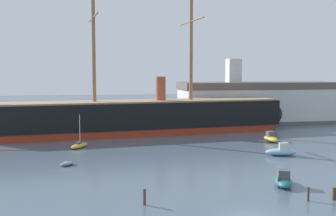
{
  "coord_description": "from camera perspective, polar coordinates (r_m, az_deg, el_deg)",
  "views": [
    {
      "loc": [
        -13.73,
        -33.4,
        12.87
      ],
      "look_at": [
        -1.0,
        33.57,
        6.83
      ],
      "focal_mm": 43.8,
      "sensor_mm": 36.0,
      "label": 1
    }
  ],
  "objects": [
    {
      "name": "motorboat_far_left",
      "position": [
        91.53,
        -20.01,
        -2.92
      ],
      "size": [
        4.62,
        2.46,
        1.85
      ],
      "color": "silver",
      "rests_on": "ground"
    },
    {
      "name": "sailboat_alongside_bow",
      "position": [
        71.09,
        -12.24,
        -5.09
      ],
      "size": [
        3.45,
        4.37,
        5.67
      ],
      "color": "gold",
      "rests_on": "ground"
    },
    {
      "name": "tall_ship",
      "position": [
        84.9,
        -3.3,
        -1.2
      ],
      "size": [
        70.09,
        16.11,
        33.73
      ],
      "color": "maroon",
      "rests_on": "ground"
    },
    {
      "name": "mooring_piling_midwater",
      "position": [
        45.27,
        22.14,
        -11.0
      ],
      "size": [
        0.4,
        0.4,
        1.27
      ],
      "primitive_type": "cylinder",
      "color": "#423323",
      "rests_on": "ground"
    },
    {
      "name": "mooring_piling_nearest",
      "position": [
        44.0,
        18.93,
        -11.25
      ],
      "size": [
        0.26,
        0.26,
        1.43
      ],
      "primitive_type": "cylinder",
      "color": "#4C3D2D",
      "rests_on": "ground"
    },
    {
      "name": "dockside_warehouse_right",
      "position": [
        106.56,
        12.5,
        0.78
      ],
      "size": [
        43.79,
        14.97,
        16.08
      ],
      "color": "#565659",
      "rests_on": "ground"
    },
    {
      "name": "motorboat_foreground_right",
      "position": [
        48.72,
        15.76,
        -9.62
      ],
      "size": [
        3.46,
        4.99,
        1.94
      ],
      "color": "#236670",
      "rests_on": "ground"
    },
    {
      "name": "dinghy_distant_centre",
      "position": [
        97.62,
        -2.45,
        -2.37
      ],
      "size": [
        1.36,
        2.26,
        0.5
      ],
      "color": "#B22D28",
      "rests_on": "ground"
    },
    {
      "name": "mooring_piling_left_pair",
      "position": [
        47.56,
        15.15,
        -10.01
      ],
      "size": [
        0.27,
        0.27,
        1.29
      ],
      "primitive_type": "cylinder",
      "color": "#423323",
      "rests_on": "ground"
    },
    {
      "name": "dinghy_mid_left",
      "position": [
        58.45,
        -13.88,
        -7.53
      ],
      "size": [
        2.37,
        2.3,
        0.54
      ],
      "color": "gray",
      "rests_on": "ground"
    },
    {
      "name": "mooring_piling_right_pair",
      "position": [
        40.58,
        -3.29,
        -12.26
      ],
      "size": [
        0.29,
        0.29,
        1.59
      ],
      "primitive_type": "cylinder",
      "color": "#4C3D2D",
      "rests_on": "ground"
    },
    {
      "name": "motorboat_mid_right",
      "position": [
        65.75,
        15.52,
        -5.79
      ],
      "size": [
        5.06,
        2.95,
        1.99
      ],
      "color": "#7FB2D6",
      "rests_on": "ground"
    },
    {
      "name": "motorboat_alongside_stern",
      "position": [
        78.11,
        14.12,
        -4.08
      ],
      "size": [
        1.89,
        4.52,
        1.9
      ],
      "color": "gold",
      "rests_on": "ground"
    }
  ]
}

